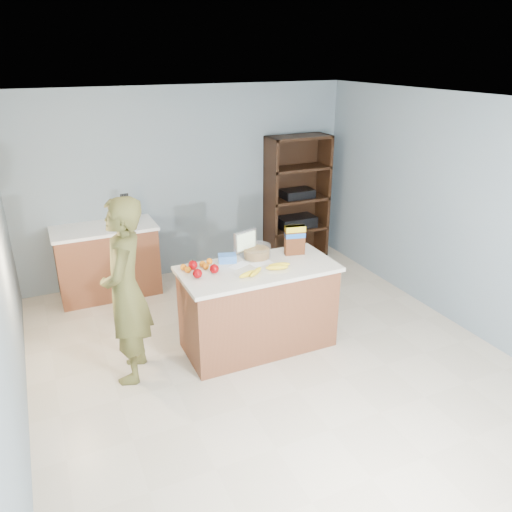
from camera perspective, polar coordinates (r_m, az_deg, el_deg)
name	(u,v)px	position (r m, az deg, el deg)	size (l,w,h in m)	color
floor	(270,360)	(5.14, 1.66, -11.74)	(4.50, 5.00, 0.02)	beige
walls	(273,202)	(4.43, 1.90, 6.24)	(4.52, 5.02, 2.51)	slate
counter_peninsula	(258,310)	(5.15, 0.23, -6.22)	(1.56, 0.76, 0.90)	brown
back_cabinet	(107,261)	(6.51, -16.62, -0.51)	(1.24, 0.62, 0.90)	brown
shelving_unit	(295,200)	(7.34, 4.51, 6.36)	(0.90, 0.40, 1.80)	black
person	(126,292)	(4.65, -14.67, -3.96)	(0.64, 0.42, 1.75)	#4F4C23
knife_block	(126,215)	(6.33, -14.60, 4.54)	(0.12, 0.10, 0.31)	tan
envelopes	(251,264)	(5.00, -0.63, -0.95)	(0.46, 0.21, 0.00)	white
bananas	(265,269)	(4.82, 1.06, -1.55)	(0.60, 0.19, 0.05)	yellow
apples	(202,269)	(4.81, -6.24, -1.50)	(0.27, 0.30, 0.09)	#850206
oranges	(197,265)	(4.93, -6.77, -1.07)	(0.34, 0.19, 0.06)	orange
blue_carton	(227,258)	(5.05, -3.30, -0.27)	(0.18, 0.12, 0.08)	blue
salad_bowl	(256,252)	(5.15, 0.05, 0.47)	(0.30, 0.30, 0.13)	#267219
tv	(245,242)	(5.14, -1.24, 1.62)	(0.28, 0.12, 0.28)	silver
cereal_box	(295,238)	(5.20, 4.46, 2.07)	(0.22, 0.12, 0.31)	#592B14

